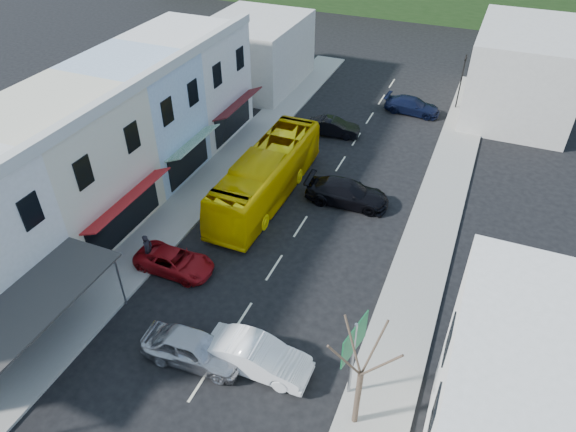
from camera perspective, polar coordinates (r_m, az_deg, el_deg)
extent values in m
plane|color=black|center=(26.19, -5.14, -11.23)|extent=(120.00, 120.00, 0.00)
cube|color=gray|center=(35.68, -8.71, 3.65)|extent=(3.00, 52.00, 0.15)
cube|color=gray|center=(31.78, 15.45, -2.17)|extent=(3.00, 52.00, 0.15)
cube|color=#511518|center=(25.65, -28.66, -8.49)|extent=(1.30, 7.65, 0.08)
cube|color=beige|center=(31.95, -23.50, 4.77)|extent=(7.00, 8.00, 8.00)
cube|color=maroon|center=(29.89, -17.35, 1.82)|extent=(1.30, 6.80, 0.08)
cube|color=#9CB2C9|center=(36.38, -16.24, 10.39)|extent=(7.00, 6.00, 8.00)
cube|color=#195926|center=(34.59, -10.47, 8.06)|extent=(1.30, 5.10, 0.08)
cube|color=silver|center=(41.14, -10.87, 14.33)|extent=(7.00, 7.00, 8.00)
cube|color=#511518|center=(39.56, -5.54, 12.37)|extent=(1.30, 5.95, 0.08)
cube|color=#B7B2A8|center=(49.77, -3.66, 17.68)|extent=(8.00, 10.00, 6.00)
cube|color=#B7B2A8|center=(47.92, 24.65, 14.33)|extent=(8.00, 12.00, 7.00)
imported|color=yellow|center=(33.23, -2.39, 4.38)|extent=(2.57, 11.61, 3.10)
imported|color=#B7B7BC|center=(24.32, -10.40, -14.39)|extent=(4.51, 2.08, 1.40)
imported|color=white|center=(23.71, -3.37, -15.45)|extent=(4.40, 1.81, 1.40)
imported|color=maroon|center=(28.75, -12.52, -4.82)|extent=(4.60, 1.91, 1.40)
imported|color=black|center=(33.30, 6.57, 2.46)|extent=(4.59, 2.08, 1.40)
imported|color=black|center=(41.22, 5.02, 9.83)|extent=(4.59, 2.35, 1.40)
imported|color=black|center=(45.85, 13.65, 11.85)|extent=(4.60, 2.10, 1.40)
imported|color=black|center=(29.32, -15.29, -3.60)|extent=(0.43, 0.62, 1.70)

